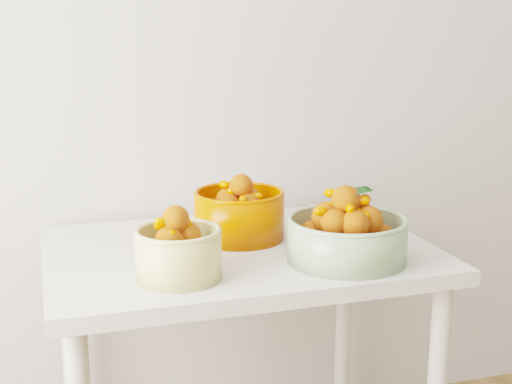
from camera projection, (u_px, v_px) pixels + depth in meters
table at (239, 281)px, 1.90m from camera, size 1.00×0.70×0.75m
bowl_cream at (178, 251)px, 1.63m from camera, size 0.23×0.23×0.17m
bowl_green at (347, 234)px, 1.76m from camera, size 0.40×0.40×0.19m
bowl_orange at (239, 213)px, 1.94m from camera, size 0.31×0.31×0.18m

